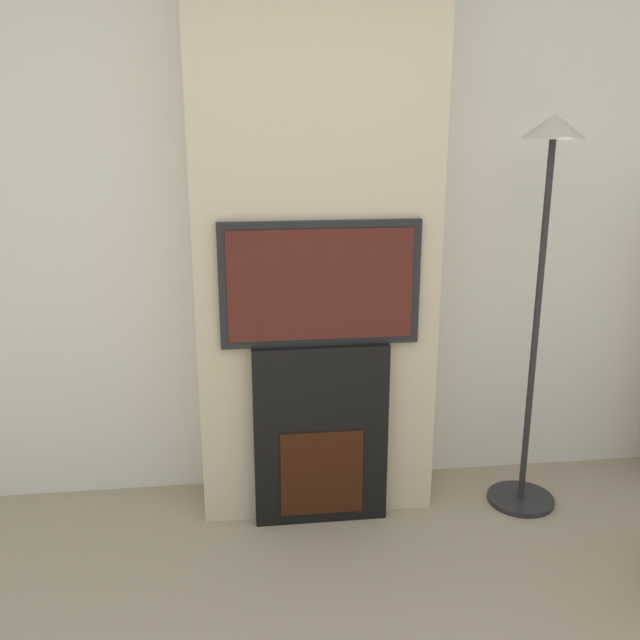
{
  "coord_description": "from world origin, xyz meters",
  "views": [
    {
      "loc": [
        -0.37,
        -1.36,
        1.86
      ],
      "look_at": [
        0.0,
        1.63,
        0.97
      ],
      "focal_mm": 40.0,
      "sensor_mm": 36.0,
      "label": 1
    }
  ],
  "objects": [
    {
      "name": "television",
      "position": [
        0.0,
        1.63,
        1.14
      ],
      "size": [
        0.88,
        0.07,
        0.55
      ],
      "color": "black",
      "rests_on": "fireplace"
    },
    {
      "name": "fireplace",
      "position": [
        0.0,
        1.63,
        0.43
      ],
      "size": [
        0.61,
        0.15,
        0.86
      ],
      "color": "black",
      "rests_on": "ground_plane"
    },
    {
      "name": "chimney_breast",
      "position": [
        0.0,
        1.82,
        1.35
      ],
      "size": [
        1.09,
        0.37,
        2.7
      ],
      "color": "beige",
      "rests_on": "ground_plane"
    },
    {
      "name": "floor_lamp",
      "position": [
        1.0,
        1.63,
        1.27
      ],
      "size": [
        0.32,
        0.32,
        1.85
      ],
      "color": "#262628",
      "rests_on": "ground_plane"
    },
    {
      "name": "wall_back",
      "position": [
        0.0,
        2.03,
        1.35
      ],
      "size": [
        6.0,
        0.06,
        2.7
      ],
      "color": "silver",
      "rests_on": "ground_plane"
    }
  ]
}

